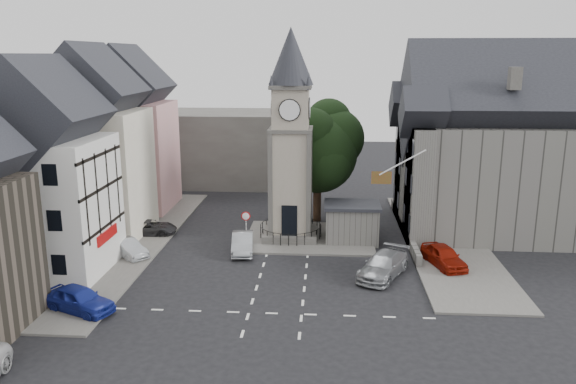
# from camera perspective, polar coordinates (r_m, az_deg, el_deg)

# --- Properties ---
(ground) EXTENTS (120.00, 120.00, 0.00)m
(ground) POSITION_cam_1_polar(r_m,az_deg,el_deg) (37.46, -0.53, -8.56)
(ground) COLOR black
(ground) RESTS_ON ground
(pavement_west) EXTENTS (6.00, 30.00, 0.14)m
(pavement_west) POSITION_cam_1_polar(r_m,az_deg,el_deg) (45.57, -15.85, -4.88)
(pavement_west) COLOR #595651
(pavement_west) RESTS_ON ground
(pavement_east) EXTENTS (6.00, 26.00, 0.14)m
(pavement_east) POSITION_cam_1_polar(r_m,az_deg,el_deg) (45.78, 15.49, -4.77)
(pavement_east) COLOR #595651
(pavement_east) RESTS_ON ground
(central_island) EXTENTS (10.00, 8.00, 0.16)m
(central_island) POSITION_cam_1_polar(r_m,az_deg,el_deg) (44.85, 2.19, -4.63)
(central_island) COLOR #595651
(central_island) RESTS_ON ground
(road_markings) EXTENTS (20.00, 8.00, 0.01)m
(road_markings) POSITION_cam_1_polar(r_m,az_deg,el_deg) (32.45, -1.31, -12.24)
(road_markings) COLOR silver
(road_markings) RESTS_ON ground
(clock_tower) EXTENTS (4.86, 4.86, 16.25)m
(clock_tower) POSITION_cam_1_polar(r_m,az_deg,el_deg) (43.05, 0.28, 5.61)
(clock_tower) COLOR #4C4944
(clock_tower) RESTS_ON ground
(stone_shelter) EXTENTS (4.30, 3.30, 3.08)m
(stone_shelter) POSITION_cam_1_polar(r_m,az_deg,el_deg) (43.96, 6.49, -3.09)
(stone_shelter) COLOR #63615B
(stone_shelter) RESTS_ON ground
(town_tree) EXTENTS (7.20, 7.20, 10.80)m
(town_tree) POSITION_cam_1_polar(r_m,az_deg,el_deg) (48.09, 3.06, 5.07)
(town_tree) COLOR black
(town_tree) RESTS_ON ground
(warning_sign_post) EXTENTS (0.70, 0.19, 2.85)m
(warning_sign_post) POSITION_cam_1_polar(r_m,az_deg,el_deg) (42.22, -4.30, -3.07)
(warning_sign_post) COLOR black
(warning_sign_post) RESTS_ON ground
(terrace_pink) EXTENTS (8.10, 7.60, 12.80)m
(terrace_pink) POSITION_cam_1_polar(r_m,az_deg,el_deg) (54.27, -15.77, 5.15)
(terrace_pink) COLOR #D99995
(terrace_pink) RESTS_ON ground
(terrace_cream) EXTENTS (8.10, 7.60, 12.80)m
(terrace_cream) POSITION_cam_1_polar(r_m,az_deg,el_deg) (46.92, -19.01, 3.63)
(terrace_cream) COLOR beige
(terrace_cream) RESTS_ON ground
(terrace_tudor) EXTENTS (8.10, 7.60, 12.00)m
(terrace_tudor) POSITION_cam_1_polar(r_m,az_deg,el_deg) (39.88, -23.35, 0.99)
(terrace_tudor) COLOR silver
(terrace_tudor) RESTS_ON ground
(backdrop_west) EXTENTS (20.00, 10.00, 8.00)m
(backdrop_west) POSITION_cam_1_polar(r_m,az_deg,el_deg) (65.06, -9.20, 4.55)
(backdrop_west) COLOR #4C4944
(backdrop_west) RESTS_ON ground
(east_building) EXTENTS (14.40, 11.40, 12.60)m
(east_building) POSITION_cam_1_polar(r_m,az_deg,el_deg) (47.98, 19.48, 3.42)
(east_building) COLOR #63615B
(east_building) RESTS_ON ground
(east_boundary_wall) EXTENTS (0.40, 16.00, 0.90)m
(east_boundary_wall) POSITION_cam_1_polar(r_m,az_deg,el_deg) (47.07, 11.70, -3.55)
(east_boundary_wall) COLOR #63615B
(east_boundary_wall) RESTS_ON ground
(flagpole) EXTENTS (3.68, 0.10, 2.74)m
(flagpole) POSITION_cam_1_polar(r_m,az_deg,el_deg) (39.56, 11.55, 2.96)
(flagpole) COLOR white
(flagpole) RESTS_ON ground
(car_west_blue) EXTENTS (4.77, 3.40, 1.51)m
(car_west_blue) POSITION_cam_1_polar(r_m,az_deg,el_deg) (34.48, -20.46, -10.17)
(car_west_blue) COLOR navy
(car_west_blue) RESTS_ON ground
(car_west_silver) EXTENTS (3.82, 3.58, 1.28)m
(car_west_silver) POSITION_cam_1_polar(r_m,az_deg,el_deg) (42.36, -15.98, -5.50)
(car_west_silver) COLOR #A7ABAF
(car_west_silver) RESTS_ON ground
(car_west_grey) EXTENTS (4.53, 2.32, 1.22)m
(car_west_grey) POSITION_cam_1_polar(r_m,az_deg,el_deg) (46.88, -13.92, -3.53)
(car_west_grey) COLOR #272729
(car_west_grey) RESTS_ON ground
(car_island_silver) EXTENTS (2.03, 4.50, 1.43)m
(car_island_silver) POSITION_cam_1_polar(r_m,az_deg,el_deg) (41.76, -4.65, -5.16)
(car_island_silver) COLOR #9DA2A6
(car_island_silver) RESTS_ON ground
(car_island_east) EXTENTS (4.27, 5.67, 1.53)m
(car_island_east) POSITION_cam_1_polar(r_m,az_deg,el_deg) (37.73, 9.66, -7.34)
(car_island_east) COLOR gray
(car_island_east) RESTS_ON ground
(car_east_red) EXTENTS (2.97, 4.72, 1.50)m
(car_east_red) POSITION_cam_1_polar(r_m,az_deg,el_deg) (40.32, 15.54, -6.29)
(car_east_red) COLOR maroon
(car_east_red) RESTS_ON ground
(pedestrian) EXTENTS (0.64, 0.49, 1.58)m
(pedestrian) POSITION_cam_1_polar(r_m,az_deg,el_deg) (44.40, 12.50, -4.19)
(pedestrian) COLOR #BFB29E
(pedestrian) RESTS_ON ground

